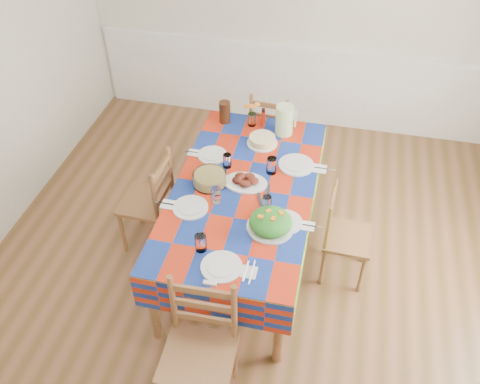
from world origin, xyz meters
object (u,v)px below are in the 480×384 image
Objects in this scene: green_pitcher at (284,120)px; chair_right at (343,236)px; chair_far at (271,131)px; chair_left at (150,202)px; meat_platter at (245,181)px; dining_table at (244,196)px; tea_pitcher at (225,112)px; chair_near at (200,351)px.

green_pitcher is 1.12m from chair_right.
chair_far is 1.50m from chair_left.
meat_platter is at bearing 87.80° from chair_right.
tea_pitcher is at bearing 113.13° from dining_table.
chair_left is at bearing -179.91° from dining_table.
dining_table is at bearing 91.69° from chair_left.
chair_right is at bearing 91.68° from chair_left.
chair_near is 1.49m from chair_left.
chair_far is at bearing 34.06° from chair_right.
chair_far is at bearing 90.14° from dining_table.
chair_near is 1.08× the size of chair_left.
dining_table is 5.77× the size of meat_platter.
chair_far reaches higher than meat_platter.
chair_far is (-0.19, 0.47, -0.47)m from green_pitcher.
green_pitcher is 1.34m from chair_left.
green_pitcher reaches higher than meat_platter.
dining_table is 2.12× the size of chair_left.
chair_far is at bearing 49.35° from tea_pitcher.
chair_right reaches higher than dining_table.
dining_table is 0.85m from chair_right.
meat_platter is at bearing 95.49° from chair_left.
meat_platter is at bearing -65.51° from tea_pitcher.
green_pitcher reaches higher than chair_left.
chair_left is (-0.80, 1.26, -0.04)m from chair_near.
tea_pitcher is at bearing 114.49° from meat_platter.
chair_right reaches higher than meat_platter.
green_pitcher reaches higher than chair_far.
meat_platter is 1.35m from chair_near.
tea_pitcher reaches higher than chair_far.
chair_far is 1.50m from chair_right.
chair_right is (0.80, 0.00, -0.27)m from dining_table.
dining_table is 1.97× the size of chair_near.
tea_pitcher is at bearing 154.28° from chair_left.
tea_pitcher is 0.21× the size of chair_left.
tea_pitcher is at bearing 97.65° from chair_near.
tea_pitcher is (-0.54, 0.05, -0.03)m from green_pitcher.
chair_near is at bearing -95.12° from green_pitcher.
chair_near is (-0.00, -1.31, -0.31)m from meat_platter.
chair_far is at bearing 90.14° from meat_platter.
green_pitcher is 0.31× the size of chair_right.
dining_table is at bearing -66.87° from tea_pitcher.
chair_left is (-0.98, -0.79, -0.45)m from green_pitcher.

